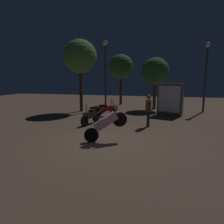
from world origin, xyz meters
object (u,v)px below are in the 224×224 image
motorcycle_black_parked_left (91,116)px  motorcycle_red_parked_right (106,109)px  streetlamp_near (105,67)px  person_rider_beside (148,108)px  motorcycle_pink_foreground (105,123)px  streetlamp_far (206,68)px  kiosk_billboard (170,99)px

motorcycle_black_parked_left → motorcycle_red_parked_right: bearing=-171.1°
motorcycle_red_parked_right → streetlamp_near: size_ratio=0.27×
motorcycle_black_parked_left → person_rider_beside: person_rider_beside is taller
motorcycle_black_parked_left → motorcycle_red_parked_right: 2.37m
motorcycle_pink_foreground → streetlamp_far: streetlamp_far is taller
person_rider_beside → streetlamp_far: (3.51, 5.42, 2.13)m
motorcycle_pink_foreground → motorcycle_red_parked_right: (-1.43, 5.03, -0.31)m
streetlamp_near → kiosk_billboard: bearing=-19.5°
motorcycle_pink_foreground → motorcycle_red_parked_right: motorcycle_pink_foreground is taller
motorcycle_pink_foreground → motorcycle_black_parked_left: size_ratio=1.00×
motorcycle_pink_foreground → person_rider_beside: 3.18m
person_rider_beside → motorcycle_black_parked_left: bearing=6.6°
motorcycle_red_parked_right → streetlamp_near: 4.29m
motorcycle_black_parked_left → streetlamp_near: (-0.74, 5.42, 2.87)m
motorcycle_black_parked_left → streetlamp_far: (6.52, 5.58, 2.65)m
streetlamp_far → kiosk_billboard: (-2.37, -1.90, -2.04)m
motorcycle_pink_foreground → motorcycle_black_parked_left: motorcycle_pink_foreground is taller
motorcycle_red_parked_right → person_rider_beside: 3.63m
motorcycle_pink_foreground → person_rider_beside: bearing=40.6°
motorcycle_red_parked_right → motorcycle_black_parked_left: bearing=-128.2°
motorcycle_red_parked_right → motorcycle_pink_foreground: bearing=-108.1°
motorcycle_red_parked_right → streetlamp_far: streetlamp_far is taller
motorcycle_black_parked_left → person_rider_beside: 3.07m
streetlamp_near → kiosk_billboard: streetlamp_near is taller
streetlamp_far → motorcycle_black_parked_left: bearing=-139.4°
motorcycle_pink_foreground → streetlamp_near: (-2.34, 8.09, 2.56)m
person_rider_beside → streetlamp_near: 6.87m
kiosk_billboard → streetlamp_near: bearing=-3.2°
motorcycle_pink_foreground → motorcycle_red_parked_right: bearing=82.9°
person_rider_beside → motorcycle_red_parked_right: bearing=-34.2°
motorcycle_red_parked_right → streetlamp_far: (6.35, 3.22, 2.65)m
motorcycle_pink_foreground → motorcycle_red_parked_right: size_ratio=1.14×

